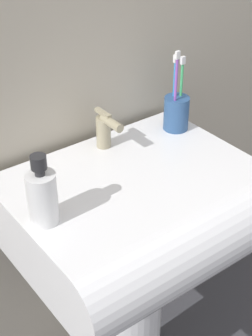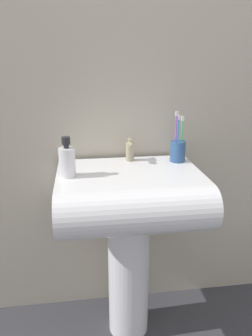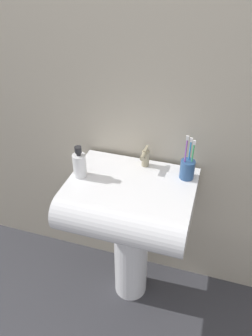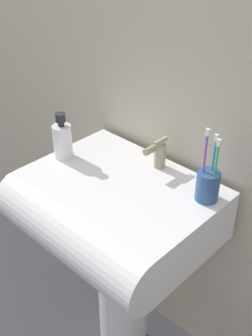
# 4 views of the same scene
# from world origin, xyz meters

# --- Properties ---
(wall_back) EXTENTS (5.00, 0.05, 2.40)m
(wall_back) POSITION_xyz_m (0.00, 0.24, 1.20)
(wall_back) COLOR #B7AD99
(wall_back) RESTS_ON ground
(sink_pedestal) EXTENTS (0.18, 0.18, 0.63)m
(sink_pedestal) POSITION_xyz_m (0.00, 0.00, 0.31)
(sink_pedestal) COLOR white
(sink_pedestal) RESTS_ON ground
(sink_basin) EXTENTS (0.58, 0.48, 0.17)m
(sink_basin) POSITION_xyz_m (0.00, -0.06, 0.71)
(sink_basin) COLOR white
(sink_basin) RESTS_ON sink_pedestal
(faucet) EXTENTS (0.04, 0.10, 0.10)m
(faucet) POSITION_xyz_m (0.03, 0.13, 0.85)
(faucet) COLOR tan
(faucet) RESTS_ON sink_basin
(toothbrush_cup) EXTENTS (0.07, 0.07, 0.22)m
(toothbrush_cup) POSITION_xyz_m (0.23, 0.10, 0.85)
(toothbrush_cup) COLOR #2D5184
(toothbrush_cup) RESTS_ON sink_basin
(soap_bottle) EXTENTS (0.06, 0.06, 0.16)m
(soap_bottle) POSITION_xyz_m (-0.24, -0.03, 0.86)
(soap_bottle) COLOR white
(soap_bottle) RESTS_ON sink_basin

